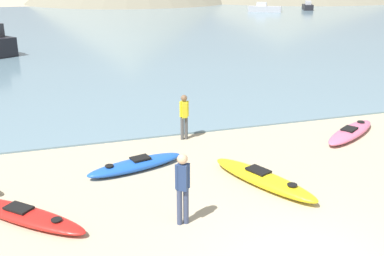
% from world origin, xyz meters
% --- Properties ---
extents(bay_water, '(160.00, 70.00, 0.06)m').
position_xyz_m(bay_water, '(0.00, 43.17, 0.03)').
color(bay_water, slate).
rests_on(bay_water, ground_plane).
extents(kayak_on_sand_1, '(3.18, 2.37, 0.33)m').
position_xyz_m(kayak_on_sand_1, '(5.51, 6.29, 0.15)').
color(kayak_on_sand_1, '#E5668C').
rests_on(kayak_on_sand_1, ground_plane).
extents(kayak_on_sand_2, '(2.98, 2.92, 0.30)m').
position_xyz_m(kayak_on_sand_2, '(-5.15, 3.76, 0.13)').
color(kayak_on_sand_2, red).
rests_on(kayak_on_sand_2, ground_plane).
extents(kayak_on_sand_3, '(2.02, 3.49, 0.39)m').
position_xyz_m(kayak_on_sand_3, '(0.87, 3.75, 0.17)').
color(kayak_on_sand_3, yellow).
rests_on(kayak_on_sand_3, ground_plane).
extents(kayak_on_sand_4, '(3.04, 1.43, 0.35)m').
position_xyz_m(kayak_on_sand_4, '(-2.18, 5.76, 0.15)').
color(kayak_on_sand_4, blue).
rests_on(kayak_on_sand_4, ground_plane).
extents(person_near_foreground, '(0.34, 0.29, 1.70)m').
position_xyz_m(person_near_foreground, '(-1.74, 2.50, 0.98)').
color(person_near_foreground, '#384260').
rests_on(person_near_foreground, ground_plane).
extents(person_near_waterline, '(0.32, 0.22, 1.57)m').
position_xyz_m(person_near_waterline, '(-0.12, 7.75, 0.90)').
color(person_near_waterline, '#4C4C4C').
rests_on(person_near_waterline, ground_plane).
extents(moored_boat_2, '(4.72, 3.56, 1.36)m').
position_xyz_m(moored_boat_2, '(26.62, 55.52, 0.54)').
color(moored_boat_2, '#B2B2B7').
rests_on(moored_boat_2, bay_water).
extents(moored_boat_3, '(2.76, 3.85, 1.37)m').
position_xyz_m(moored_boat_3, '(34.71, 56.86, 0.54)').
color(moored_boat_3, black).
rests_on(moored_boat_3, bay_water).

